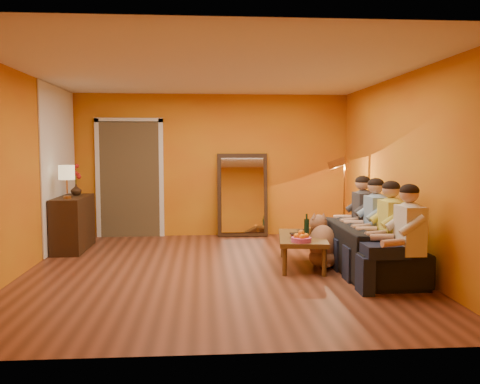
{
  "coord_description": "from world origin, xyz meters",
  "views": [
    {
      "loc": [
        -0.17,
        -6.62,
        1.62
      ],
      "look_at": [
        0.35,
        0.5,
        1.0
      ],
      "focal_mm": 38.0,
      "sensor_mm": 36.0,
      "label": 1
    }
  ],
  "objects": [
    {
      "name": "book_lower",
      "position": [
        1.0,
        -0.03,
        0.43
      ],
      "size": [
        0.22,
        0.28,
        0.03
      ],
      "primitive_type": "imported",
      "rotation": [
        0.0,
        0.0,
        -0.08
      ],
      "color": "#321F10",
      "rests_on": "coffee_table"
    },
    {
      "name": "doorway_recess",
      "position": [
        -1.5,
        2.83,
        1.05
      ],
      "size": [
        1.06,
        0.3,
        2.1
      ],
      "primitive_type": "cube",
      "color": "#3F2D19",
      "rests_on": "floor"
    },
    {
      "name": "person_mid_right",
      "position": [
        2.13,
        -0.08,
        0.61
      ],
      "size": [
        0.7,
        0.44,
        1.22
      ],
      "primitive_type": null,
      "color": "#7FA2C5",
      "rests_on": "sofa"
    },
    {
      "name": "floor_lamp",
      "position": [
        2.1,
        1.37,
        0.72
      ],
      "size": [
        0.37,
        0.34,
        1.44
      ],
      "primitive_type": null,
      "rotation": [
        0.0,
        0.0,
        -0.43
      ],
      "color": "#B27234",
      "rests_on": "floor"
    },
    {
      "name": "flowers",
      "position": [
        -2.24,
        1.8,
        1.23
      ],
      "size": [
        0.17,
        0.17,
        0.51
      ],
      "primitive_type": null,
      "color": "#AC1813",
      "rests_on": "vase"
    },
    {
      "name": "door_header",
      "position": [
        -1.5,
        2.71,
        2.12
      ],
      "size": [
        1.22,
        0.06,
        0.08
      ],
      "primitive_type": "cube",
      "color": "white",
      "rests_on": "wall_back"
    },
    {
      "name": "sofa",
      "position": [
        2.0,
        -0.18,
        0.31
      ],
      "size": [
        2.13,
        0.83,
        0.62
      ],
      "primitive_type": "imported",
      "rotation": [
        0.0,
        0.0,
        1.57
      ],
      "color": "black",
      "rests_on": "floor"
    },
    {
      "name": "book_upper",
      "position": [
        1.0,
        -0.04,
        0.47
      ],
      "size": [
        0.2,
        0.26,
        0.02
      ],
      "primitive_type": "imported",
      "rotation": [
        0.0,
        0.0,
        0.11
      ],
      "color": "black",
      "rests_on": "book_mid"
    },
    {
      "name": "mirror_glass",
      "position": [
        0.55,
        2.59,
        0.76
      ],
      "size": [
        0.78,
        0.21,
        1.35
      ],
      "primitive_type": "cube",
      "rotation": [
        -0.14,
        0.0,
        0.0
      ],
      "color": "white",
      "rests_on": "mirror_frame"
    },
    {
      "name": "person_mid_left",
      "position": [
        2.13,
        -0.63,
        0.61
      ],
      "size": [
        0.7,
        0.44,
        1.22
      ],
      "primitive_type": null,
      "color": "#D9D348",
      "rests_on": "sofa"
    },
    {
      "name": "person_far_right",
      "position": [
        2.13,
        0.47,
        0.61
      ],
      "size": [
        0.7,
        0.44,
        1.22
      ],
      "primitive_type": null,
      "color": "#343439",
      "rests_on": "sofa"
    },
    {
      "name": "door_jamb_right",
      "position": [
        -0.93,
        2.71,
        1.05
      ],
      "size": [
        0.08,
        0.06,
        2.2
      ],
      "primitive_type": "cube",
      "color": "white",
      "rests_on": "wall_back"
    },
    {
      "name": "sideboard",
      "position": [
        -2.24,
        1.55,
        0.42
      ],
      "size": [
        0.44,
        1.18,
        0.85
      ],
      "primitive_type": "cube",
      "color": "#321F10",
      "rests_on": "floor"
    },
    {
      "name": "person_far_left",
      "position": [
        2.13,
        -1.18,
        0.61
      ],
      "size": [
        0.7,
        0.44,
        1.22
      ],
      "primitive_type": null,
      "color": "beige",
      "rests_on": "sofa"
    },
    {
      "name": "white_accent",
      "position": [
        -2.48,
        1.75,
        1.3
      ],
      "size": [
        0.02,
        1.9,
        2.58
      ],
      "primitive_type": "cube",
      "color": "white",
      "rests_on": "wall_left"
    },
    {
      "name": "laptop",
      "position": [
        1.36,
        0.52,
        0.43
      ],
      "size": [
        0.39,
        0.35,
        0.03
      ],
      "primitive_type": "imported",
      "rotation": [
        0.0,
        0.0,
        0.54
      ],
      "color": "black",
      "rests_on": "coffee_table"
    },
    {
      "name": "coffee_table",
      "position": [
        1.18,
        0.17,
        0.21
      ],
      "size": [
        0.78,
        1.29,
        0.42
      ],
      "primitive_type": null,
      "rotation": [
        0.0,
        0.0,
        -0.13
      ],
      "color": "brown",
      "rests_on": "floor"
    },
    {
      "name": "fruit_bowl",
      "position": [
        1.08,
        -0.28,
        0.5
      ],
      "size": [
        0.26,
        0.26,
        0.16
      ],
      "primitive_type": null,
      "color": "#D84C8F",
      "rests_on": "coffee_table"
    },
    {
      "name": "room_shell",
      "position": [
        0.0,
        0.37,
        1.3
      ],
      "size": [
        5.0,
        5.5,
        2.6
      ],
      "color": "brown",
      "rests_on": "ground"
    },
    {
      "name": "mirror_frame",
      "position": [
        0.55,
        2.63,
        0.76
      ],
      "size": [
        0.92,
        0.27,
        1.51
      ],
      "primitive_type": "cube",
      "rotation": [
        -0.14,
        0.0,
        0.0
      ],
      "color": "#321F10",
      "rests_on": "floor"
    },
    {
      "name": "book_mid",
      "position": [
        1.01,
        -0.02,
        0.45
      ],
      "size": [
        0.18,
        0.24,
        0.02
      ],
      "primitive_type": "imported",
      "rotation": [
        0.0,
        0.0,
        0.06
      ],
      "color": "#AC1813",
      "rests_on": "book_lower"
    },
    {
      "name": "tumbler",
      "position": [
        1.3,
        0.29,
        0.46
      ],
      "size": [
        0.1,
        0.1,
        0.09
      ],
      "primitive_type": "imported",
      "rotation": [
        0.0,
        0.0,
        -0.06
      ],
      "color": "#B27F3F",
      "rests_on": "coffee_table"
    },
    {
      "name": "dog",
      "position": [
        1.46,
        0.14,
        0.36
      ],
      "size": [
        0.45,
        0.65,
        0.73
      ],
      "primitive_type": null,
      "rotation": [
        0.0,
        0.0,
        -0.09
      ],
      "color": "#956443",
      "rests_on": "floor"
    },
    {
      "name": "table_lamp",
      "position": [
        -2.24,
        1.25,
        1.1
      ],
      "size": [
        0.24,
        0.24,
        0.51
      ],
      "primitive_type": null,
      "color": "beige",
      "rests_on": "sideboard"
    },
    {
      "name": "wine_bottle",
      "position": [
        1.23,
        0.12,
        0.58
      ],
      "size": [
        0.07,
        0.07,
        0.31
      ],
      "primitive_type": "cylinder",
      "color": "black",
      "rests_on": "coffee_table"
    },
    {
      "name": "door_jamb_left",
      "position": [
        -2.07,
        2.71,
        1.05
      ],
      "size": [
        0.08,
        0.06,
        2.2
      ],
      "primitive_type": "cube",
      "color": "white",
      "rests_on": "wall_back"
    },
    {
      "name": "vase",
      "position": [
        -2.24,
        1.8,
        0.94
      ],
      "size": [
        0.17,
        0.17,
        0.18
      ],
      "primitive_type": "imported",
      "color": "#321F10",
      "rests_on": "sideboard"
    }
  ]
}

